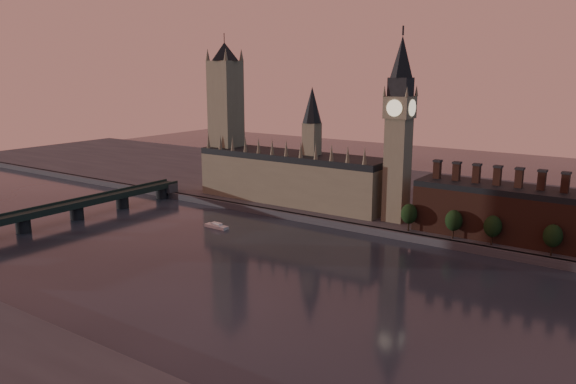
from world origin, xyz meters
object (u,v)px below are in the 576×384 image
at_px(river_boat, 217,226).
at_px(westminster_bridge, 46,214).
at_px(big_ben, 399,128).
at_px(victoria_tower, 226,113).

bearing_deg(river_boat, westminster_bridge, -145.75).
distance_m(big_ben, river_boat, 116.18).
xyz_separation_m(victoria_tower, big_ben, (130.00, -5.00, -2.26)).
distance_m(big_ben, westminster_bridge, 205.83).
relative_size(big_ben, westminster_bridge, 0.54).
distance_m(victoria_tower, river_boat, 98.76).
bearing_deg(river_boat, victoria_tower, 127.57).
xyz_separation_m(big_ben, river_boat, (-82.77, -59.55, -55.68)).
height_order(big_ben, westminster_bridge, big_ben).
relative_size(victoria_tower, big_ben, 1.01).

